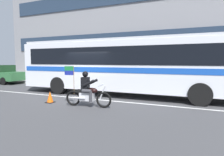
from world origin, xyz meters
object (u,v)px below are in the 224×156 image
Objects in this scene: fire_hydrant at (111,80)px; traffic_cone at (50,97)px; parked_sedan_curbside at (0,74)px; transit_bus at (130,63)px; motorcycle_with_rider at (87,92)px.

fire_hydrant is 6.50m from traffic_cone.
parked_sedan_curbside is at bearing -170.13° from fire_hydrant.
transit_bus is 3.63m from motorcycle_with_rider.
motorcycle_with_rider is at bearing 0.04° from traffic_cone.
traffic_cone is at bearing -93.49° from fire_hydrant.
transit_bus reaches higher than fire_hydrant.
parked_sedan_curbside is at bearing 173.80° from transit_bus.
traffic_cone is (-0.40, -6.48, -0.26)m from fire_hydrant.
motorcycle_with_rider reaches higher than traffic_cone.
motorcycle_with_rider reaches higher than fire_hydrant.
transit_bus reaches higher than parked_sedan_curbside.
transit_bus is 4.71m from traffic_cone.
transit_bus is at bearing -51.28° from fire_hydrant.
transit_bus is 6.13× the size of motorcycle_with_rider.
motorcycle_with_rider is 12.82m from parked_sedan_curbside.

